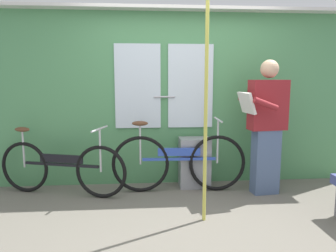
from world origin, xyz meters
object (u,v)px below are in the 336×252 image
(bicycle_near_door, at_px, (61,167))
(bicycle_leaning_behind, at_px, (178,162))
(passenger_reading_newspaper, at_px, (266,124))
(trash_bin_by_wall, at_px, (194,162))
(handrail_pole, at_px, (206,109))

(bicycle_near_door, height_order, bicycle_leaning_behind, bicycle_leaning_behind)
(bicycle_near_door, relative_size, bicycle_leaning_behind, 0.95)
(passenger_reading_newspaper, distance_m, trash_bin_by_wall, 1.04)
(passenger_reading_newspaper, xyz_separation_m, trash_bin_by_wall, (-0.83, 0.32, -0.55))
(bicycle_near_door, relative_size, handrail_pole, 0.71)
(bicycle_near_door, distance_m, trash_bin_by_wall, 1.70)
(handrail_pole, bearing_deg, trash_bin_by_wall, 86.26)
(bicycle_near_door, height_order, handrail_pole, handrail_pole)
(bicycle_leaning_behind, height_order, handrail_pole, handrail_pole)
(bicycle_leaning_behind, xyz_separation_m, handrail_pole, (0.17, -0.86, 0.76))
(passenger_reading_newspaper, relative_size, handrail_pole, 0.72)
(bicycle_leaning_behind, relative_size, trash_bin_by_wall, 2.59)
(bicycle_near_door, relative_size, passenger_reading_newspaper, 0.98)
(bicycle_leaning_behind, distance_m, handrail_pole, 1.16)
(trash_bin_by_wall, bearing_deg, passenger_reading_newspaper, -21.08)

